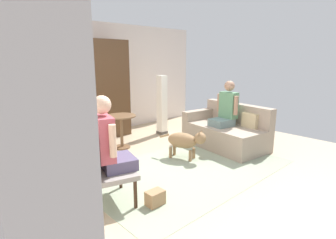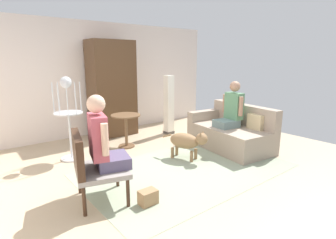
# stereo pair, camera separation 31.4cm
# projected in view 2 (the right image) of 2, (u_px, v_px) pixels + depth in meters

# --- Properties ---
(ground_plane) EXTENTS (6.61, 6.61, 0.00)m
(ground_plane) POSITION_uv_depth(u_px,v_px,m) (175.00, 165.00, 4.44)
(ground_plane) COLOR tan
(back_wall) EXTENTS (6.11, 0.12, 2.54)m
(back_wall) POSITION_uv_depth(u_px,v_px,m) (101.00, 79.00, 6.25)
(back_wall) COLOR silver
(back_wall) RESTS_ON ground
(area_rug) EXTENTS (3.20, 2.02, 0.01)m
(area_rug) POSITION_uv_depth(u_px,v_px,m) (187.00, 170.00, 4.25)
(area_rug) COLOR gray
(area_rug) RESTS_ON ground
(couch) EXTENTS (1.10, 1.71, 0.84)m
(couch) POSITION_uv_depth(u_px,v_px,m) (231.00, 133.00, 5.29)
(couch) COLOR gray
(couch) RESTS_ON ground
(armchair) EXTENTS (0.75, 0.80, 0.88)m
(armchair) POSITION_uv_depth(u_px,v_px,m) (91.00, 163.00, 3.20)
(armchair) COLOR #382316
(armchair) RESTS_ON ground
(person_on_couch) EXTENTS (0.52, 0.51, 0.87)m
(person_on_couch) POSITION_uv_depth(u_px,v_px,m) (232.00, 109.00, 5.14)
(person_on_couch) COLOR slate
(person_on_armchair) EXTENTS (0.54, 0.56, 0.90)m
(person_on_armchair) POSITION_uv_depth(u_px,v_px,m) (102.00, 139.00, 3.20)
(person_on_armchair) COLOR #514A68
(round_end_table) EXTENTS (0.58, 0.58, 0.66)m
(round_end_table) POSITION_uv_depth(u_px,v_px,m) (126.00, 125.00, 5.28)
(round_end_table) COLOR brown
(round_end_table) RESTS_ON ground
(dog) EXTENTS (0.45, 0.82, 0.54)m
(dog) POSITION_uv_depth(u_px,v_px,m) (187.00, 141.00, 4.65)
(dog) COLOR olive
(dog) RESTS_ON ground
(bird_cage_stand) EXTENTS (0.48, 0.48, 1.44)m
(bird_cage_stand) POSITION_uv_depth(u_px,v_px,m) (68.00, 112.00, 4.54)
(bird_cage_stand) COLOR silver
(bird_cage_stand) RESTS_ON ground
(column_lamp) EXTENTS (0.20, 0.20, 1.36)m
(column_lamp) POSITION_uv_depth(u_px,v_px,m) (169.00, 105.00, 6.20)
(column_lamp) COLOR #4C4742
(column_lamp) RESTS_ON ground
(armoire_cabinet) EXTENTS (0.99, 0.56, 2.13)m
(armoire_cabinet) POSITION_uv_depth(u_px,v_px,m) (112.00, 89.00, 6.02)
(armoire_cabinet) COLOR #4C331E
(armoire_cabinet) RESTS_ON ground
(handbag) EXTENTS (0.22, 0.15, 0.18)m
(handbag) POSITION_uv_depth(u_px,v_px,m) (148.00, 197.00, 3.23)
(handbag) COLOR #99724C
(handbag) RESTS_ON ground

